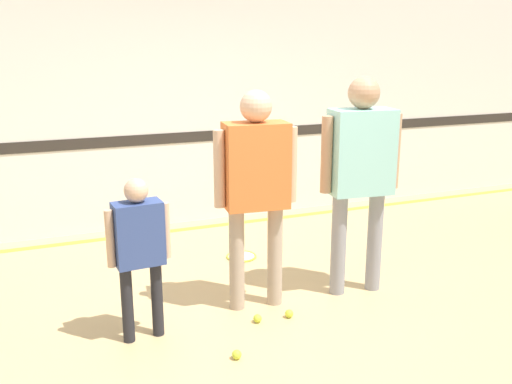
{
  "coord_description": "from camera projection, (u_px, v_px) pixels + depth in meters",
  "views": [
    {
      "loc": [
        -1.6,
        -3.79,
        2.12
      ],
      "look_at": [
        -0.02,
        0.2,
        0.96
      ],
      "focal_mm": 40.0,
      "sensor_mm": 36.0,
      "label": 1
    }
  ],
  "objects": [
    {
      "name": "floor_stripe",
      "position": [
        190.0,
        228.0,
        6.58
      ],
      "size": [
        14.4,
        0.1,
        0.01
      ],
      "color": "yellow",
      "rests_on": "ground_plane"
    },
    {
      "name": "tennis_ball_stray_right",
      "position": [
        237.0,
        355.0,
        3.89
      ],
      "size": [
        0.07,
        0.07,
        0.07
      ],
      "primitive_type": "sphere",
      "color": "#CCE038",
      "rests_on": "ground_plane"
    },
    {
      "name": "ground_plane",
      "position": [
        267.0,
        315.0,
        4.52
      ],
      "size": [
        16.0,
        16.0,
        0.0
      ],
      "primitive_type": "plane",
      "color": "tan"
    },
    {
      "name": "tennis_ball_near_instructor",
      "position": [
        289.0,
        314.0,
        4.47
      ],
      "size": [
        0.07,
        0.07,
        0.07
      ],
      "primitive_type": "sphere",
      "color": "#CCE038",
      "rests_on": "ground_plane"
    },
    {
      "name": "wall_back",
      "position": [
        179.0,
        87.0,
        6.44
      ],
      "size": [
        16.0,
        0.07,
        3.2
      ],
      "color": "silver",
      "rests_on": "ground_plane"
    },
    {
      "name": "person_instructor",
      "position": [
        256.0,
        177.0,
        4.41
      ],
      "size": [
        0.66,
        0.32,
        1.75
      ],
      "rotation": [
        0.0,
        0.0,
        -0.1
      ],
      "color": "tan",
      "rests_on": "ground_plane"
    },
    {
      "name": "person_student_left",
      "position": [
        139.0,
        242.0,
        3.99
      ],
      "size": [
        0.46,
        0.21,
        1.2
      ],
      "rotation": [
        0.0,
        0.0,
        0.08
      ],
      "color": "#232328",
      "rests_on": "ground_plane"
    },
    {
      "name": "racket_spare_on_floor",
      "position": [
        241.0,
        256.0,
        5.74
      ],
      "size": [
        0.33,
        0.53,
        0.03
      ],
      "rotation": [
        0.0,
        0.0,
        1.49
      ],
      "color": "#C6D838",
      "rests_on": "ground_plane"
    },
    {
      "name": "tennis_ball_stray_left",
      "position": [
        257.0,
        318.0,
        4.4
      ],
      "size": [
        0.07,
        0.07,
        0.07
      ],
      "primitive_type": "sphere",
      "color": "#CCE038",
      "rests_on": "ground_plane"
    },
    {
      "name": "tennis_ball_by_spare_racket",
      "position": [
        235.0,
        250.0,
        5.83
      ],
      "size": [
        0.07,
        0.07,
        0.07
      ],
      "primitive_type": "sphere",
      "color": "#CCE038",
      "rests_on": "ground_plane"
    },
    {
      "name": "person_student_right",
      "position": [
        361.0,
        163.0,
        4.67
      ],
      "size": [
        0.69,
        0.34,
        1.83
      ],
      "rotation": [
        0.0,
        0.0,
        3.03
      ],
      "color": "gray",
      "rests_on": "ground_plane"
    }
  ]
}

